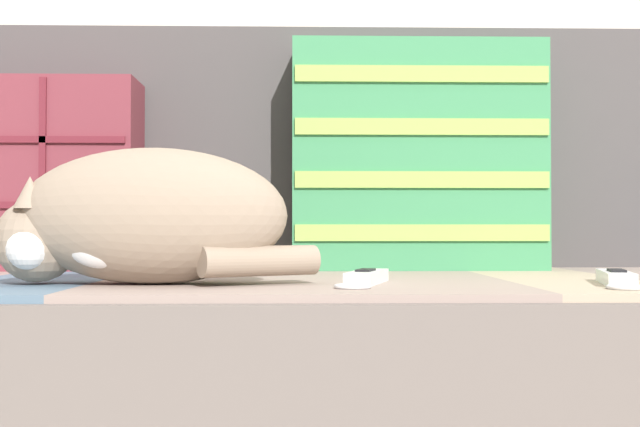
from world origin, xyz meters
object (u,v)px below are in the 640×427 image
object	(u,v)px
throw_pillow_quilted	(12,175)
throw_pillow_striped	(417,156)
couch	(242,397)
sleeping_cat	(138,220)
game_remote_near	(616,278)
game_remote_far	(366,278)

from	to	relation	value
throw_pillow_quilted	throw_pillow_striped	size ratio (longest dim) A/B	0.99
couch	throw_pillow_quilted	bearing A→B (deg)	155.39
couch	sleeping_cat	size ratio (longest dim) A/B	4.74
game_remote_near	throw_pillow_quilted	bearing A→B (deg)	156.37
sleeping_cat	game_remote_near	size ratio (longest dim) A/B	2.19
throw_pillow_striped	game_remote_far	xyz separation A→B (m)	(-0.13, -0.41, -0.21)
couch	game_remote_near	bearing A→B (deg)	-22.79
throw_pillow_striped	sleeping_cat	size ratio (longest dim) A/B	1.06
sleeping_cat	game_remote_far	size ratio (longest dim) A/B	2.34
couch	throw_pillow_striped	distance (m)	0.56
throw_pillow_striped	game_remote_far	distance (m)	0.48
couch	throw_pillow_striped	world-z (taller)	throw_pillow_striped
throw_pillow_striped	couch	bearing A→B (deg)	-147.11
couch	throw_pillow_quilted	xyz separation A→B (m)	(-0.45, 0.20, 0.37)
throw_pillow_striped	sleeping_cat	distance (m)	0.62
couch	game_remote_near	world-z (taller)	game_remote_near
throw_pillow_striped	game_remote_near	bearing A→B (deg)	-63.58
throw_pillow_quilted	game_remote_near	distance (m)	1.08
throw_pillow_quilted	throw_pillow_striped	distance (m)	0.76
game_remote_far	game_remote_near	bearing A→B (deg)	-2.85
throw_pillow_quilted	throw_pillow_striped	bearing A→B (deg)	-0.04
couch	sleeping_cat	bearing A→B (deg)	-122.30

